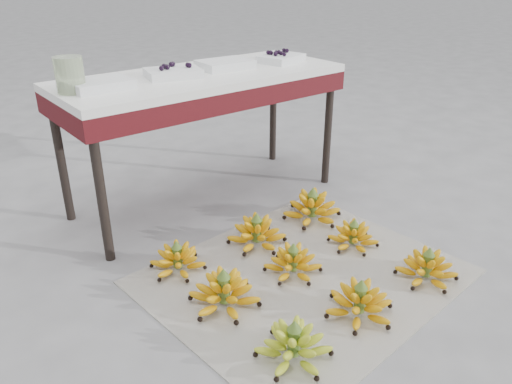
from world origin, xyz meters
TOP-DOWN VIEW (x-y plane):
  - ground at (0.00, 0.00)m, footprint 60.00×60.00m
  - newspaper_mat at (-0.02, 0.04)m, footprint 1.33×1.15m
  - bunch_front_left at (-0.38, -0.29)m, footprint 0.35×0.35m
  - bunch_front_center at (-0.03, -0.28)m, footprint 0.29×0.29m
  - bunch_front_right at (0.38, -0.30)m, footprint 0.30×0.30m
  - bunch_mid_left at (-0.40, 0.09)m, footprint 0.30×0.30m
  - bunch_mid_center at (-0.04, 0.09)m, footprint 0.27×0.27m
  - bunch_mid_right at (0.34, 0.08)m, footprint 0.30×0.30m
  - bunch_back_left at (-0.42, 0.42)m, footprint 0.25×0.25m
  - bunch_back_center at (-0.01, 0.38)m, footprint 0.29×0.29m
  - bunch_back_right at (0.38, 0.40)m, footprint 0.35×0.35m
  - vendor_table at (0.09, 0.95)m, footprint 1.50×0.60m
  - tray_far_left at (-0.46, 0.94)m, footprint 0.27×0.19m
  - tray_left at (-0.08, 0.96)m, footprint 0.30×0.24m
  - tray_right at (0.25, 0.97)m, footprint 0.29×0.22m
  - tray_far_right at (0.60, 0.93)m, footprint 0.28×0.23m
  - glass_jar at (-0.58, 0.96)m, footprint 0.15×0.15m

SIDE VIEW (x-z plane):
  - ground at x=0.00m, z-range 0.00..0.00m
  - newspaper_mat at x=-0.02m, z-range 0.00..0.01m
  - bunch_mid_right at x=0.34m, z-range -0.02..0.13m
  - bunch_back_left at x=-0.42m, z-range -0.02..0.13m
  - bunch_mid_center at x=-0.04m, z-range -0.02..0.13m
  - bunch_front_right at x=0.38m, z-range -0.02..0.14m
  - bunch_front_left at x=-0.38m, z-range -0.02..0.14m
  - bunch_front_center at x=-0.03m, z-range -0.02..0.14m
  - bunch_back_center at x=-0.01m, z-range -0.02..0.15m
  - bunch_mid_left at x=-0.40m, z-range -0.02..0.15m
  - bunch_back_right at x=0.38m, z-range -0.02..0.16m
  - vendor_table at x=0.09m, z-range 0.28..1.00m
  - tray_far_left at x=-0.46m, z-range 0.72..0.76m
  - tray_right at x=0.25m, z-range 0.72..0.76m
  - tray_far_right at x=0.60m, z-range 0.71..0.77m
  - tray_left at x=-0.08m, z-range 0.71..0.78m
  - glass_jar at x=-0.58m, z-range 0.72..0.88m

